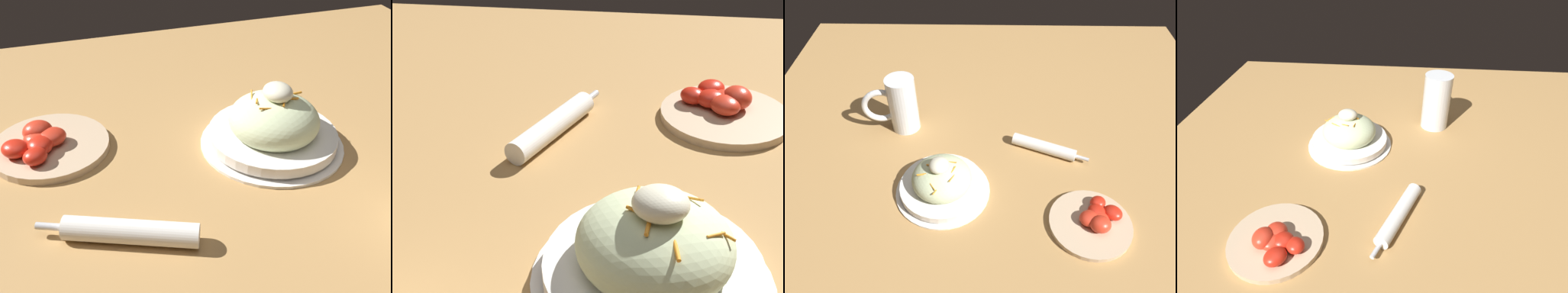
# 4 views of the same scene
# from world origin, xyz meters

# --- Properties ---
(ground_plane) EXTENTS (1.43, 1.43, 0.00)m
(ground_plane) POSITION_xyz_m (0.00, 0.00, 0.00)
(ground_plane) COLOR #B2844C
(salad_plate) EXTENTS (0.23, 0.23, 0.11)m
(salad_plate) POSITION_xyz_m (-0.17, 0.12, 0.03)
(salad_plate) COLOR white
(salad_plate) RESTS_ON ground_plane
(napkin_roll) EXTENTS (0.10, 0.20, 0.03)m
(napkin_roll) POSITION_xyz_m (-0.02, -0.14, 0.02)
(napkin_roll) COLOR white
(napkin_roll) RESTS_ON ground_plane
(tomato_plate) EXTENTS (0.19, 0.19, 0.05)m
(tomato_plate) POSITION_xyz_m (-0.26, -0.23, 0.01)
(tomato_plate) COLOR #D1B28E
(tomato_plate) RESTS_ON ground_plane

